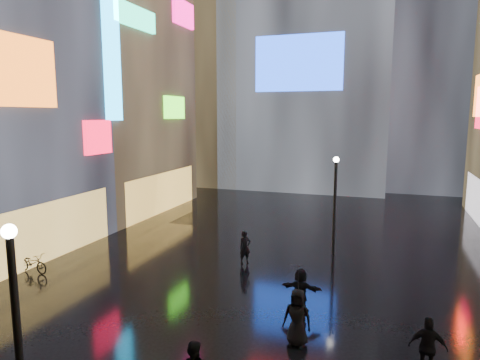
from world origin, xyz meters
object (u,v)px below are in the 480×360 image
at_px(lamp_far, 335,200).
at_px(bicycle, 32,263).
at_px(lamp_near, 17,332).
at_px(pedestrian_3, 428,347).

height_order(lamp_far, bicycle, lamp_far).
relative_size(lamp_far, bicycle, 2.93).
bearing_deg(lamp_far, lamp_near, -105.56).
xyz_separation_m(lamp_near, bicycle, (-8.52, 8.77, -2.48)).
relative_size(lamp_near, bicycle, 2.93).
bearing_deg(bicycle, pedestrian_3, -94.85).
bearing_deg(lamp_near, bicycle, 134.18).
xyz_separation_m(lamp_near, lamp_far, (4.49, 16.11, 0.00)).
bearing_deg(lamp_far, pedestrian_3, -69.32).
xyz_separation_m(pedestrian_3, bicycle, (-16.81, 2.73, -0.41)).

